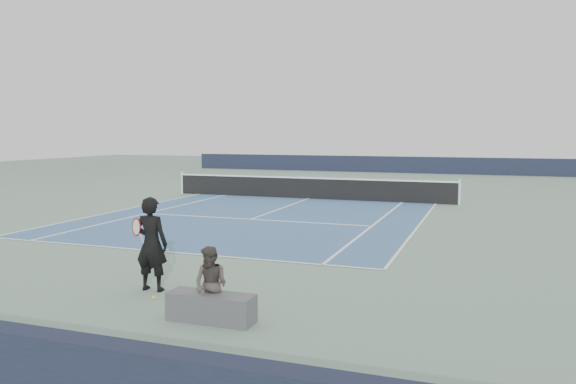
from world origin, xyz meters
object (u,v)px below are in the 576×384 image
(tennis_player, at_px, (151,244))
(tennis_net, at_px, (309,188))
(spectator_bench, at_px, (211,295))
(tennis_ball, at_px, (154,297))

(tennis_player, bearing_deg, tennis_net, 96.53)
(tennis_net, distance_m, spectator_bench, 16.41)
(tennis_ball, bearing_deg, tennis_net, 97.56)
(spectator_bench, bearing_deg, tennis_player, 147.43)
(tennis_net, bearing_deg, tennis_ball, -82.44)
(tennis_player, bearing_deg, tennis_ball, -54.63)
(tennis_player, height_order, spectator_bench, tennis_player)
(tennis_net, xyz_separation_m, tennis_player, (1.70, -14.85, 0.37))
(tennis_player, distance_m, tennis_ball, 1.03)
(tennis_player, height_order, tennis_ball, tennis_player)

